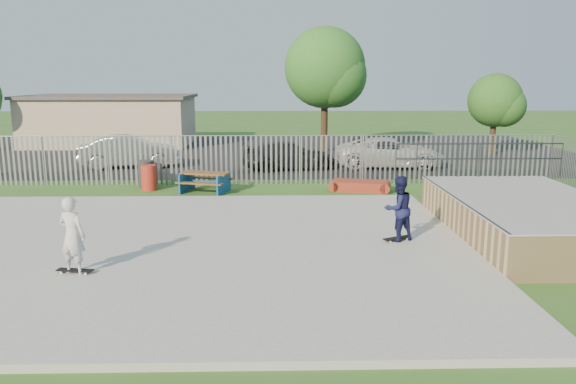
{
  "coord_description": "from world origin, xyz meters",
  "views": [
    {
      "loc": [
        2.58,
        -13.71,
        4.33
      ],
      "look_at": [
        2.95,
        2.0,
        1.1
      ],
      "focal_mm": 35.0,
      "sensor_mm": 36.0,
      "label": 1
    }
  ],
  "objects_px": {
    "picnic_table": "(205,182)",
    "skater_white": "(72,235)",
    "tree_right": "(495,101)",
    "funbox": "(360,186)",
    "car_silver": "(130,152)",
    "car_dark": "(289,155)",
    "trash_bin_grey": "(146,174)",
    "trash_bin_red": "(149,178)",
    "car_white": "(390,153)",
    "tree_mid": "(325,68)",
    "skater_navy": "(398,209)"
  },
  "relations": [
    {
      "from": "car_white",
      "to": "skater_white",
      "type": "distance_m",
      "value": 18.14
    },
    {
      "from": "funbox",
      "to": "trash_bin_grey",
      "type": "distance_m",
      "value": 8.47
    },
    {
      "from": "trash_bin_red",
      "to": "trash_bin_grey",
      "type": "relative_size",
      "value": 0.92
    },
    {
      "from": "trash_bin_red",
      "to": "car_white",
      "type": "bearing_deg",
      "value": 26.87
    },
    {
      "from": "picnic_table",
      "to": "skater_navy",
      "type": "distance_m",
      "value": 9.26
    },
    {
      "from": "picnic_table",
      "to": "funbox",
      "type": "relative_size",
      "value": 1.01
    },
    {
      "from": "skater_navy",
      "to": "tree_right",
      "type": "bearing_deg",
      "value": -144.1
    },
    {
      "from": "picnic_table",
      "to": "funbox",
      "type": "distance_m",
      "value": 5.97
    },
    {
      "from": "trash_bin_grey",
      "to": "trash_bin_red",
      "type": "bearing_deg",
      "value": -68.63
    },
    {
      "from": "car_white",
      "to": "tree_right",
      "type": "distance_m",
      "value": 8.1
    },
    {
      "from": "car_white",
      "to": "tree_mid",
      "type": "height_order",
      "value": "tree_mid"
    },
    {
      "from": "trash_bin_grey",
      "to": "car_silver",
      "type": "xyz_separation_m",
      "value": [
        -1.9,
        4.95,
        0.26
      ]
    },
    {
      "from": "trash_bin_grey",
      "to": "tree_right",
      "type": "xyz_separation_m",
      "value": [
        17.28,
        8.83,
        2.52
      ]
    },
    {
      "from": "car_dark",
      "to": "skater_navy",
      "type": "relative_size",
      "value": 2.63
    },
    {
      "from": "trash_bin_grey",
      "to": "car_silver",
      "type": "height_order",
      "value": "car_silver"
    },
    {
      "from": "funbox",
      "to": "car_silver",
      "type": "bearing_deg",
      "value": 164.15
    },
    {
      "from": "funbox",
      "to": "skater_white",
      "type": "xyz_separation_m",
      "value": [
        -7.64,
        -9.52,
        0.81
      ]
    },
    {
      "from": "trash_bin_grey",
      "to": "tree_mid",
      "type": "xyz_separation_m",
      "value": [
        8.04,
        10.87,
        4.31
      ]
    },
    {
      "from": "car_dark",
      "to": "trash_bin_red",
      "type": "bearing_deg",
      "value": 121.08
    },
    {
      "from": "tree_mid",
      "to": "skater_navy",
      "type": "distance_m",
      "value": 19.42
    },
    {
      "from": "funbox",
      "to": "tree_right",
      "type": "bearing_deg",
      "value": 61.67
    },
    {
      "from": "trash_bin_grey",
      "to": "tree_right",
      "type": "relative_size",
      "value": 0.24
    },
    {
      "from": "skater_navy",
      "to": "tree_mid",
      "type": "bearing_deg",
      "value": -115.44
    },
    {
      "from": "car_silver",
      "to": "skater_navy",
      "type": "distance_m",
      "value": 16.61
    },
    {
      "from": "picnic_table",
      "to": "trash_bin_red",
      "type": "bearing_deg",
      "value": -175.1
    },
    {
      "from": "funbox",
      "to": "skater_white",
      "type": "distance_m",
      "value": 12.24
    },
    {
      "from": "picnic_table",
      "to": "car_dark",
      "type": "distance_m",
      "value": 6.27
    },
    {
      "from": "tree_right",
      "to": "trash_bin_red",
      "type": "bearing_deg",
      "value": -151.04
    },
    {
      "from": "picnic_table",
      "to": "trash_bin_grey",
      "type": "distance_m",
      "value": 2.66
    },
    {
      "from": "car_dark",
      "to": "picnic_table",
      "type": "bearing_deg",
      "value": 137.45
    },
    {
      "from": "trash_bin_grey",
      "to": "tree_mid",
      "type": "height_order",
      "value": "tree_mid"
    },
    {
      "from": "funbox",
      "to": "tree_right",
      "type": "relative_size",
      "value": 0.47
    },
    {
      "from": "trash_bin_red",
      "to": "skater_navy",
      "type": "height_order",
      "value": "skater_navy"
    },
    {
      "from": "skater_navy",
      "to": "car_silver",
      "type": "bearing_deg",
      "value": -78.34
    },
    {
      "from": "car_silver",
      "to": "skater_navy",
      "type": "xyz_separation_m",
      "value": [
        10.21,
        -13.11,
        0.2
      ]
    },
    {
      "from": "funbox",
      "to": "car_dark",
      "type": "xyz_separation_m",
      "value": [
        -2.61,
        5.23,
        0.48
      ]
    },
    {
      "from": "car_silver",
      "to": "tree_mid",
      "type": "distance_m",
      "value": 12.26
    },
    {
      "from": "picnic_table",
      "to": "skater_white",
      "type": "distance_m",
      "value": 9.63
    },
    {
      "from": "car_white",
      "to": "skater_navy",
      "type": "relative_size",
      "value": 3.04
    },
    {
      "from": "trash_bin_grey",
      "to": "tree_right",
      "type": "bearing_deg",
      "value": 27.06
    },
    {
      "from": "funbox",
      "to": "car_silver",
      "type": "distance_m",
      "value": 11.9
    },
    {
      "from": "trash_bin_grey",
      "to": "tree_mid",
      "type": "bearing_deg",
      "value": 53.53
    },
    {
      "from": "trash_bin_red",
      "to": "car_silver",
      "type": "bearing_deg",
      "value": 111.07
    },
    {
      "from": "skater_white",
      "to": "tree_right",
      "type": "bearing_deg",
      "value": -111.86
    },
    {
      "from": "picnic_table",
      "to": "trash_bin_red",
      "type": "xyz_separation_m",
      "value": [
        -2.22,
        0.4,
        0.1
      ]
    },
    {
      "from": "car_dark",
      "to": "skater_white",
      "type": "xyz_separation_m",
      "value": [
        -5.03,
        -14.75,
        0.33
      ]
    },
    {
      "from": "car_white",
      "to": "skater_white",
      "type": "xyz_separation_m",
      "value": [
        -9.94,
        -15.17,
        0.26
      ]
    },
    {
      "from": "car_silver",
      "to": "car_dark",
      "type": "height_order",
      "value": "car_silver"
    },
    {
      "from": "trash_bin_red",
      "to": "tree_right",
      "type": "distance_m",
      "value": 19.65
    },
    {
      "from": "car_white",
      "to": "skater_white",
      "type": "bearing_deg",
      "value": 149.92
    }
  ]
}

